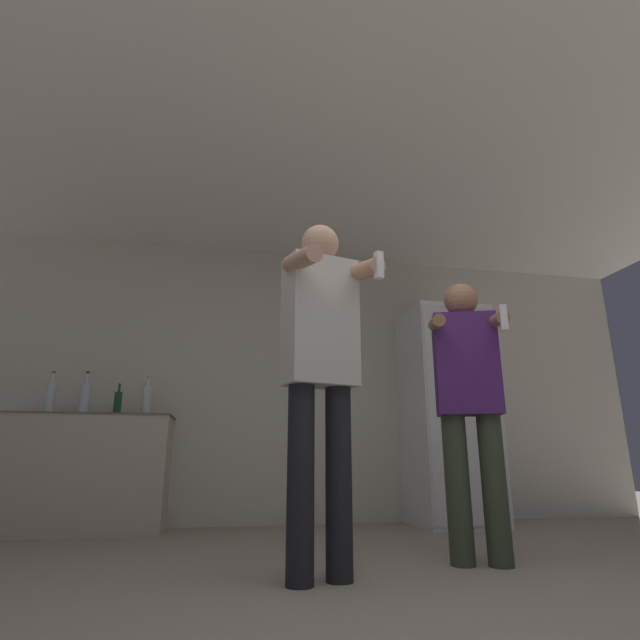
# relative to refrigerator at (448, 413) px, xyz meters

# --- Properties ---
(wall_back) EXTENTS (7.00, 0.06, 2.55)m
(wall_back) POSITION_rel_refrigerator_xyz_m (-1.34, 0.38, 0.32)
(wall_back) COLOR beige
(wall_back) RESTS_ON ground_plane
(ceiling_slab) EXTENTS (7.00, 3.66, 0.05)m
(ceiling_slab) POSITION_rel_refrigerator_xyz_m (-1.34, -1.22, 1.62)
(ceiling_slab) COLOR silver
(ceiling_slab) RESTS_ON wall_back
(refrigerator) EXTENTS (0.70, 0.72, 1.92)m
(refrigerator) POSITION_rel_refrigerator_xyz_m (0.00, 0.00, 0.00)
(refrigerator) COLOR white
(refrigerator) RESTS_ON ground_plane
(counter) EXTENTS (1.26, 0.54, 0.90)m
(counter) POSITION_rel_refrigerator_xyz_m (-3.05, 0.09, -0.51)
(counter) COLOR #BCB29E
(counter) RESTS_ON ground_plane
(bottle_dark_rum) EXTENTS (0.07, 0.07, 0.34)m
(bottle_dark_rum) POSITION_rel_refrigerator_xyz_m (-3.38, 0.03, 0.07)
(bottle_dark_rum) COLOR silver
(bottle_dark_rum) RESTS_ON counter
(bottle_amber_bourbon) EXTENTS (0.07, 0.07, 0.32)m
(bottle_amber_bourbon) POSITION_rel_refrigerator_xyz_m (-2.64, 0.03, 0.07)
(bottle_amber_bourbon) COLOR silver
(bottle_amber_bourbon) RESTS_ON counter
(bottle_green_wine) EXTENTS (0.07, 0.07, 0.35)m
(bottle_green_wine) POSITION_rel_refrigerator_xyz_m (-3.12, 0.03, 0.07)
(bottle_green_wine) COLOR silver
(bottle_green_wine) RESTS_ON counter
(bottle_brown_liquor) EXTENTS (0.06, 0.06, 0.27)m
(bottle_brown_liquor) POSITION_rel_refrigerator_xyz_m (-2.87, 0.03, 0.04)
(bottle_brown_liquor) COLOR #194723
(bottle_brown_liquor) RESTS_ON counter
(person_woman_foreground) EXTENTS (0.51, 0.50, 1.78)m
(person_woman_foreground) POSITION_rel_refrigerator_xyz_m (-1.56, -1.85, 0.08)
(person_woman_foreground) COLOR black
(person_woman_foreground) RESTS_ON ground_plane
(person_man_side) EXTENTS (0.49, 0.51, 1.59)m
(person_man_side) POSITION_rel_refrigerator_xyz_m (-0.64, -1.62, -0.06)
(person_man_side) COLOR #38422D
(person_man_side) RESTS_ON ground_plane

